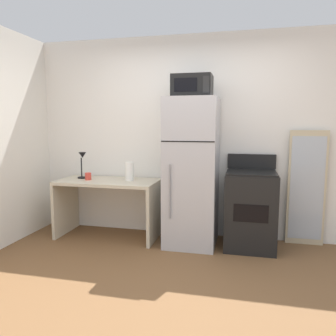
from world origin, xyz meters
name	(u,v)px	position (x,y,z in m)	size (l,w,h in m)	color
ground_plane	(166,295)	(0.00, 0.00, 0.00)	(12.00, 12.00, 0.00)	brown
wall_back_white	(196,137)	(0.00, 1.70, 1.30)	(5.00, 0.10, 2.60)	white
desk	(108,196)	(-1.09, 1.31, 0.53)	(1.29, 0.64, 0.75)	beige
desk_lamp	(82,161)	(-1.47, 1.36, 0.99)	(0.14, 0.12, 0.35)	black
coffee_mug	(88,176)	(-1.35, 1.27, 0.80)	(0.08, 0.08, 0.10)	#D83F33
paper_towel_roll	(130,171)	(-0.80, 1.35, 0.87)	(0.11, 0.11, 0.24)	white
refrigerator	(192,172)	(0.01, 1.30, 0.89)	(0.61, 0.68, 1.78)	#B7B7BC
microwave	(192,86)	(0.01, 1.28, 1.91)	(0.46, 0.35, 0.26)	black
oven_range	(250,209)	(0.72, 1.33, 0.47)	(0.59, 0.61, 1.10)	black
leaning_mirror	(307,188)	(1.37, 1.59, 0.70)	(0.44, 0.03, 1.40)	#C6B793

